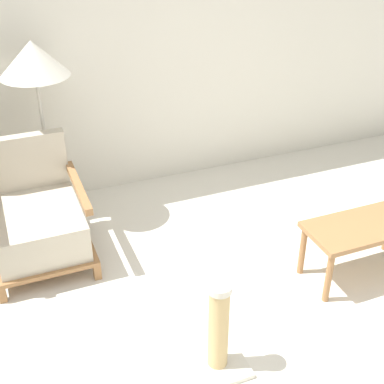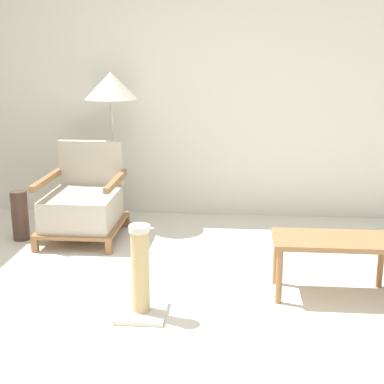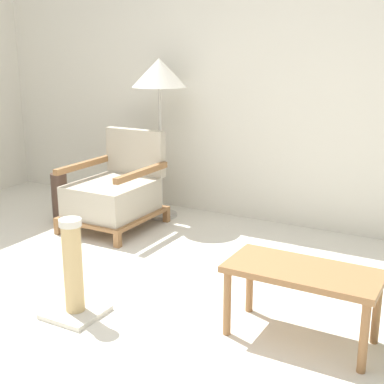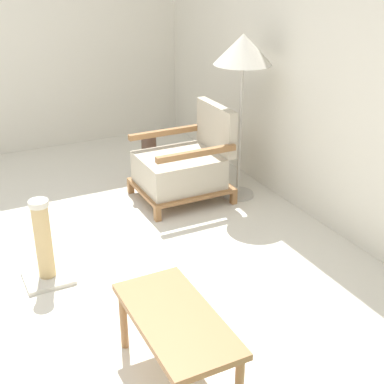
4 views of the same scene
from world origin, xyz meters
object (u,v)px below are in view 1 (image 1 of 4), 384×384
Objects in this scene: floor_lamp at (34,66)px; scratching_post at (218,337)px; armchair at (37,220)px; coffee_table at (365,232)px.

floor_lamp reaches higher than scratching_post.
scratching_post is at bearing -61.51° from armchair.
armchair is 2.24m from coffee_table.
floor_lamp is at bearing 107.39° from scratching_post.
armchair is 1.06m from floor_lamp.
scratching_post is at bearing -72.61° from floor_lamp.
armchair is 1.02× the size of coffee_table.
armchair is 1.60m from scratching_post.
coffee_table is 1.30m from scratching_post.
coffee_table is at bearing -26.83° from armchair.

